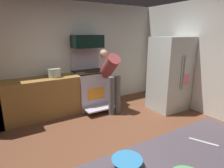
{
  "coord_description": "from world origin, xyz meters",
  "views": [
    {
      "loc": [
        -1.53,
        -2.25,
        1.86
      ],
      "look_at": [
        0.01,
        0.3,
        1.05
      ],
      "focal_mm": 30.18,
      "sensor_mm": 36.0,
      "label": 1
    }
  ],
  "objects_px": {
    "microwave": "(87,41)",
    "mixing_bowl_large": "(127,163)",
    "stock_pot": "(54,73)",
    "person_cook": "(111,76)",
    "refrigerator": "(170,74)",
    "oven_range": "(90,88)"
  },
  "relations": [
    {
      "from": "refrigerator",
      "to": "mixing_bowl_large",
      "type": "distance_m",
      "value": 3.58
    },
    {
      "from": "refrigerator",
      "to": "person_cook",
      "type": "relative_size",
      "value": 1.2
    },
    {
      "from": "microwave",
      "to": "mixing_bowl_large",
      "type": "height_order",
      "value": "microwave"
    },
    {
      "from": "microwave",
      "to": "person_cook",
      "type": "relative_size",
      "value": 0.5
    },
    {
      "from": "refrigerator",
      "to": "mixing_bowl_large",
      "type": "bearing_deg",
      "value": -142.77
    },
    {
      "from": "oven_range",
      "to": "person_cook",
      "type": "relative_size",
      "value": 1.02
    },
    {
      "from": "oven_range",
      "to": "person_cook",
      "type": "xyz_separation_m",
      "value": [
        0.29,
        -0.52,
        0.39
      ]
    },
    {
      "from": "stock_pot",
      "to": "microwave",
      "type": "bearing_deg",
      "value": 5.24
    },
    {
      "from": "refrigerator",
      "to": "microwave",
      "type": "bearing_deg",
      "value": 144.31
    },
    {
      "from": "mixing_bowl_large",
      "to": "stock_pot",
      "type": "bearing_deg",
      "value": 84.23
    },
    {
      "from": "stock_pot",
      "to": "person_cook",
      "type": "bearing_deg",
      "value": -24.67
    },
    {
      "from": "microwave",
      "to": "refrigerator",
      "type": "distance_m",
      "value": 2.17
    },
    {
      "from": "person_cook",
      "to": "mixing_bowl_large",
      "type": "relative_size",
      "value": 6.39
    },
    {
      "from": "oven_range",
      "to": "person_cook",
      "type": "bearing_deg",
      "value": -60.56
    },
    {
      "from": "oven_range",
      "to": "person_cook",
      "type": "height_order",
      "value": "oven_range"
    },
    {
      "from": "oven_range",
      "to": "refrigerator",
      "type": "distance_m",
      "value": 2.01
    },
    {
      "from": "microwave",
      "to": "refrigerator",
      "type": "relative_size",
      "value": 0.42
    },
    {
      "from": "microwave",
      "to": "stock_pot",
      "type": "height_order",
      "value": "microwave"
    },
    {
      "from": "microwave",
      "to": "oven_range",
      "type": "bearing_deg",
      "value": -90.0
    },
    {
      "from": "refrigerator",
      "to": "mixing_bowl_large",
      "type": "height_order",
      "value": "refrigerator"
    },
    {
      "from": "oven_range",
      "to": "stock_pot",
      "type": "bearing_deg",
      "value": 179.12
    },
    {
      "from": "oven_range",
      "to": "refrigerator",
      "type": "bearing_deg",
      "value": -33.49
    }
  ]
}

